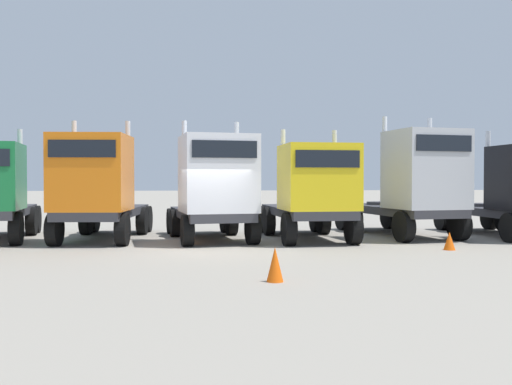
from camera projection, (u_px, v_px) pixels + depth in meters
ground at (213, 249)px, 17.80m from camera, size 200.00×200.00×0.00m
semi_truck_orange at (97, 187)px, 19.61m from camera, size 3.06×6.46×4.27m
semi_truck_white at (215, 187)px, 19.62m from camera, size 3.28×5.95×4.26m
semi_truck_yellow at (312, 192)px, 19.83m from camera, size 2.78×6.12×3.95m
semi_truck_silver at (415, 184)px, 20.90m from camera, size 3.41×6.68×4.53m
traffic_cone_near at (275, 264)px, 11.98m from camera, size 0.36×0.36×0.74m
traffic_cone_far at (449, 241)px, 17.44m from camera, size 0.36×0.36×0.56m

